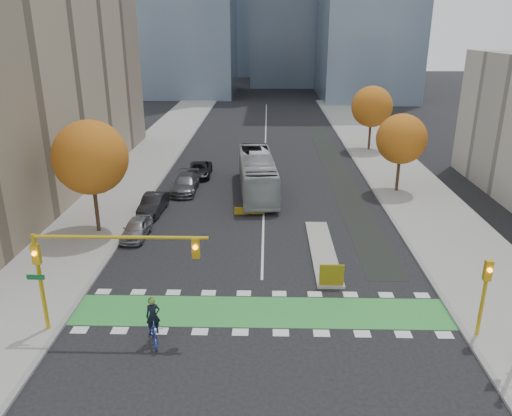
{
  "coord_description": "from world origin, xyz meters",
  "views": [
    {
      "loc": [
        0.27,
        -21.34,
        14.24
      ],
      "look_at": [
        -0.45,
        9.24,
        3.0
      ],
      "focal_mm": 35.0,
      "sensor_mm": 36.0,
      "label": 1
    }
  ],
  "objects_px": {
    "tree_west": "(90,158)",
    "tree_east_near": "(401,139)",
    "traffic_signal_east": "(485,287)",
    "parked_car_c": "(185,184)",
    "parked_car_d": "(200,170)",
    "bus": "(257,174)",
    "parked_car_b": "(153,204)",
    "cyclist": "(154,328)",
    "parked_car_a": "(136,228)",
    "traffic_signal_west": "(91,258)",
    "hazard_board": "(332,275)",
    "tree_east_far": "(372,107)"
  },
  "relations": [
    {
      "from": "hazard_board",
      "to": "bus",
      "type": "xyz_separation_m",
      "value": [
        -4.63,
        17.33,
        0.93
      ]
    },
    {
      "from": "traffic_signal_west",
      "to": "bus",
      "type": "bearing_deg",
      "value": 71.68
    },
    {
      "from": "tree_west",
      "to": "parked_car_b",
      "type": "distance_m",
      "value": 7.13
    },
    {
      "from": "parked_car_c",
      "to": "parked_car_d",
      "type": "relative_size",
      "value": 1.09
    },
    {
      "from": "tree_west",
      "to": "parked_car_b",
      "type": "bearing_deg",
      "value": 53.27
    },
    {
      "from": "bus",
      "to": "parked_car_d",
      "type": "bearing_deg",
      "value": 134.51
    },
    {
      "from": "parked_car_a",
      "to": "tree_west",
      "type": "bearing_deg",
      "value": 166.82
    },
    {
      "from": "hazard_board",
      "to": "parked_car_c",
      "type": "height_order",
      "value": "parked_car_c"
    },
    {
      "from": "parked_car_d",
      "to": "tree_west",
      "type": "bearing_deg",
      "value": -112.08
    },
    {
      "from": "traffic_signal_east",
      "to": "cyclist",
      "type": "height_order",
      "value": "traffic_signal_east"
    },
    {
      "from": "parked_car_a",
      "to": "parked_car_b",
      "type": "xyz_separation_m",
      "value": [
        0.12,
        5.0,
        0.06
      ]
    },
    {
      "from": "tree_east_far",
      "to": "parked_car_d",
      "type": "height_order",
      "value": "tree_east_far"
    },
    {
      "from": "tree_west",
      "to": "tree_east_near",
      "type": "bearing_deg",
      "value": 22.62
    },
    {
      "from": "hazard_board",
      "to": "tree_east_near",
      "type": "relative_size",
      "value": 0.2
    },
    {
      "from": "bus",
      "to": "parked_car_b",
      "type": "relative_size",
      "value": 2.73
    },
    {
      "from": "tree_east_far",
      "to": "parked_car_c",
      "type": "relative_size",
      "value": 1.45
    },
    {
      "from": "tree_east_far",
      "to": "traffic_signal_east",
      "type": "bearing_deg",
      "value": -92.97
    },
    {
      "from": "tree_west",
      "to": "parked_car_c",
      "type": "height_order",
      "value": "tree_west"
    },
    {
      "from": "traffic_signal_west",
      "to": "parked_car_c",
      "type": "relative_size",
      "value": 1.62
    },
    {
      "from": "tree_west",
      "to": "parked_car_a",
      "type": "xyz_separation_m",
      "value": [
        3.0,
        -0.82,
        -4.93
      ]
    },
    {
      "from": "parked_car_b",
      "to": "parked_car_c",
      "type": "xyz_separation_m",
      "value": [
        1.72,
        5.41,
        0.02
      ]
    },
    {
      "from": "tree_west",
      "to": "traffic_signal_west",
      "type": "bearing_deg",
      "value": -71.98
    },
    {
      "from": "tree_east_far",
      "to": "parked_car_d",
      "type": "bearing_deg",
      "value": -149.0
    },
    {
      "from": "hazard_board",
      "to": "parked_car_a",
      "type": "relative_size",
      "value": 0.35
    },
    {
      "from": "tree_east_near",
      "to": "bus",
      "type": "distance_m",
      "value": 13.02
    },
    {
      "from": "parked_car_b",
      "to": "parked_car_d",
      "type": "bearing_deg",
      "value": 80.19
    },
    {
      "from": "cyclist",
      "to": "parked_car_a",
      "type": "relative_size",
      "value": 0.59
    },
    {
      "from": "tree_east_far",
      "to": "traffic_signal_west",
      "type": "distance_m",
      "value": 43.61
    },
    {
      "from": "tree_east_near",
      "to": "parked_car_b",
      "type": "xyz_separation_m",
      "value": [
        -20.88,
        -5.82,
        -4.12
      ]
    },
    {
      "from": "tree_west",
      "to": "tree_east_near",
      "type": "xyz_separation_m",
      "value": [
        24.0,
        10.0,
        -0.75
      ]
    },
    {
      "from": "parked_car_b",
      "to": "traffic_signal_east",
      "type": "bearing_deg",
      "value": -37.64
    },
    {
      "from": "parked_car_a",
      "to": "parked_car_b",
      "type": "height_order",
      "value": "parked_car_b"
    },
    {
      "from": "traffic_signal_east",
      "to": "parked_car_a",
      "type": "bearing_deg",
      "value": 149.07
    },
    {
      "from": "hazard_board",
      "to": "parked_car_c",
      "type": "relative_size",
      "value": 0.27
    },
    {
      "from": "traffic_signal_east",
      "to": "bus",
      "type": "distance_m",
      "value": 24.71
    },
    {
      "from": "tree_east_near",
      "to": "parked_car_d",
      "type": "height_order",
      "value": "tree_east_near"
    },
    {
      "from": "hazard_board",
      "to": "bus",
      "type": "relative_size",
      "value": 0.11
    },
    {
      "from": "hazard_board",
      "to": "tree_east_far",
      "type": "relative_size",
      "value": 0.18
    },
    {
      "from": "tree_east_near",
      "to": "traffic_signal_west",
      "type": "relative_size",
      "value": 0.83
    },
    {
      "from": "hazard_board",
      "to": "tree_west",
      "type": "bearing_deg",
      "value": 154.01
    },
    {
      "from": "tree_west",
      "to": "tree_east_far",
      "type": "xyz_separation_m",
      "value": [
        24.5,
        26.0,
        -0.38
      ]
    },
    {
      "from": "traffic_signal_west",
      "to": "parked_car_d",
      "type": "distance_m",
      "value": 27.34
    },
    {
      "from": "parked_car_a",
      "to": "parked_car_d",
      "type": "xyz_separation_m",
      "value": [
        2.5,
        15.41,
        -0.01
      ]
    },
    {
      "from": "traffic_signal_west",
      "to": "traffic_signal_east",
      "type": "bearing_deg",
      "value": 0.01
    },
    {
      "from": "bus",
      "to": "parked_car_a",
      "type": "relative_size",
      "value": 3.09
    },
    {
      "from": "tree_west",
      "to": "bus",
      "type": "bearing_deg",
      "value": 39.96
    },
    {
      "from": "traffic_signal_west",
      "to": "parked_car_c",
      "type": "xyz_separation_m",
      "value": [
        0.77,
        22.09,
        -3.27
      ]
    },
    {
      "from": "tree_east_far",
      "to": "cyclist",
      "type": "bearing_deg",
      "value": -114.03
    },
    {
      "from": "bus",
      "to": "parked_car_b",
      "type": "xyz_separation_m",
      "value": [
        -8.25,
        -5.35,
        -0.98
      ]
    },
    {
      "from": "traffic_signal_east",
      "to": "parked_car_c",
      "type": "bearing_deg",
      "value": 128.64
    }
  ]
}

